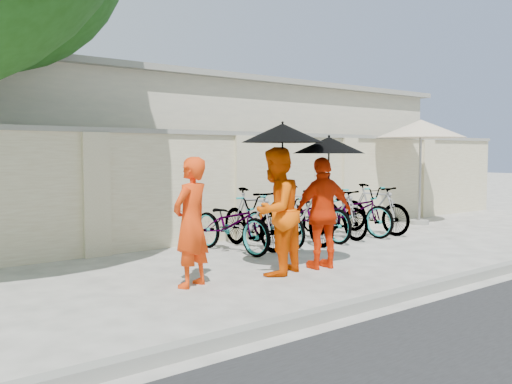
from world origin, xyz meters
TOP-DOWN VIEW (x-y plane):
  - ground at (0.00, 0.00)m, footprint 80.00×80.00m
  - kerb at (0.00, -1.70)m, footprint 40.00×0.16m
  - compound_wall at (1.00, 3.20)m, footprint 20.00×0.30m
  - building_behind at (2.00, 7.00)m, footprint 14.00×6.00m
  - monk_left at (-0.92, 0.35)m, footprint 0.69×0.58m
  - monk_center at (0.36, 0.22)m, footprint 1.03×0.92m
  - parasol_center at (0.41, 0.14)m, footprint 1.12×1.12m
  - monk_right at (1.17, 0.11)m, footprint 1.01×0.58m
  - parasol_right at (1.19, 0.03)m, footprint 1.03×1.03m
  - patio_umbrella at (6.59, 2.28)m, footprint 2.65×2.65m
  - bike_0 at (0.93, 2.02)m, footprint 0.81×1.91m
  - bike_1 at (1.44, 2.08)m, footprint 0.57×1.78m
  - bike_2 at (1.95, 2.09)m, footprint 0.67×1.72m
  - bike_3 at (2.47, 1.92)m, footprint 0.68×1.84m
  - bike_4 at (2.98, 2.06)m, footprint 0.78×1.95m
  - bike_5 at (3.50, 2.00)m, footprint 0.58×1.69m
  - bike_6 at (4.01, 2.04)m, footprint 0.85×1.96m
  - bike_7 at (4.52, 1.93)m, footprint 0.59×1.74m

SIDE VIEW (x-z plane):
  - ground at x=0.00m, z-range 0.00..0.00m
  - kerb at x=0.00m, z-range 0.00..0.12m
  - bike_2 at x=1.95m, z-range 0.00..0.89m
  - bike_0 at x=0.93m, z-range 0.00..0.98m
  - bike_5 at x=3.50m, z-range 0.00..1.00m
  - bike_6 at x=4.01m, z-range 0.00..1.00m
  - bike_4 at x=2.98m, z-range 0.00..1.01m
  - bike_7 at x=4.52m, z-range 0.00..1.03m
  - bike_1 at x=1.44m, z-range 0.00..1.06m
  - bike_3 at x=2.47m, z-range 0.00..1.08m
  - monk_right at x=1.17m, z-range 0.00..1.61m
  - monk_left at x=-0.92m, z-range 0.00..1.62m
  - monk_center at x=0.36m, z-range 0.00..1.75m
  - compound_wall at x=1.00m, z-range 0.00..2.00m
  - building_behind at x=2.00m, z-range 0.00..3.20m
  - parasol_right at x=1.19m, z-range 1.29..2.27m
  - parasol_center at x=0.41m, z-range 1.40..2.48m
  - patio_umbrella at x=6.59m, z-range 0.98..3.41m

